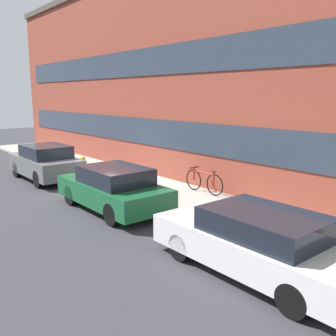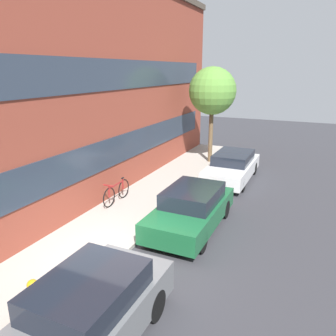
{
  "view_description": "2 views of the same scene",
  "coord_description": "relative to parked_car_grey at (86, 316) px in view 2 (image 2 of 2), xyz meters",
  "views": [
    {
      "loc": [
        12.06,
        -6.67,
        3.41
      ],
      "look_at": [
        3.45,
        0.4,
        1.22
      ],
      "focal_mm": 40.0,
      "sensor_mm": 36.0,
      "label": 1
    },
    {
      "loc": [
        -6.38,
        -4.37,
        4.9
      ],
      "look_at": [
        3.61,
        0.22,
        1.58
      ],
      "focal_mm": 35.0,
      "sensor_mm": 36.0,
      "label": 2
    }
  ],
  "objects": [
    {
      "name": "street_tree",
      "position": [
        12.82,
        1.78,
        3.11
      ],
      "size": [
        2.43,
        2.43,
        4.96
      ],
      "color": "brown",
      "rests_on": "sidewalk_strip"
    },
    {
      "name": "sidewalk_strip",
      "position": [
        2.64,
        2.37,
        -0.66
      ],
      "size": [
        28.0,
        2.64,
        0.1
      ],
      "color": "#A8A399",
      "rests_on": "ground_plane"
    },
    {
      "name": "parked_car_grey",
      "position": [
        0.0,
        0.0,
        0.0
      ],
      "size": [
        3.92,
        1.72,
        1.42
      ],
      "rotation": [
        0.0,
        0.0,
        3.14
      ],
      "color": "slate",
      "rests_on": "ground_plane"
    },
    {
      "name": "ground_plane",
      "position": [
        2.64,
        1.05,
        -0.72
      ],
      "size": [
        56.0,
        56.0,
        0.0
      ],
      "primitive_type": "plane",
      "color": "#333338"
    },
    {
      "name": "rowhouse_facade",
      "position": [
        2.64,
        4.13,
        3.58
      ],
      "size": [
        28.0,
        1.02,
        8.57
      ],
      "color": "brown",
      "rests_on": "ground_plane"
    },
    {
      "name": "parked_car_green",
      "position": [
        5.28,
        0.0,
        -0.05
      ],
      "size": [
        3.98,
        1.75,
        1.32
      ],
      "rotation": [
        0.0,
        0.0,
        3.14
      ],
      "color": "#195B33",
      "rests_on": "ground_plane"
    },
    {
      "name": "fire_hydrant",
      "position": [
        0.26,
        1.54,
        -0.25
      ],
      "size": [
        0.55,
        0.31,
        0.73
      ],
      "color": "gold",
      "rests_on": "sidewalk_strip"
    },
    {
      "name": "parked_car_white",
      "position": [
        10.57,
        0.0,
        -0.08
      ],
      "size": [
        4.26,
        1.73,
        1.26
      ],
      "rotation": [
        0.0,
        0.0,
        3.14
      ],
      "color": "silver",
      "rests_on": "ground_plane"
    },
    {
      "name": "bicycle",
      "position": [
        5.87,
        3.21,
        -0.2
      ],
      "size": [
        1.74,
        0.44,
        0.84
      ],
      "rotation": [
        0.0,
        0.0,
        3.15
      ],
      "color": "black",
      "rests_on": "sidewalk_strip"
    }
  ]
}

